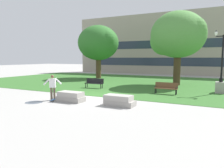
{
  "coord_description": "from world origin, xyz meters",
  "views": [
    {
      "loc": [
        8.51,
        -13.62,
        2.84
      ],
      "look_at": [
        2.25,
        -1.4,
        1.2
      ],
      "focal_mm": 35.0,
      "sensor_mm": 36.0,
      "label": 1
    }
  ],
  "objects_px": {
    "concrete_block_center": "(71,97)",
    "park_bench_near_left": "(94,83)",
    "park_bench_near_right": "(166,87)",
    "concrete_block_left": "(119,101)",
    "person_skateboarder": "(53,86)",
    "lamp_post_left": "(221,80)",
    "skateboard": "(53,100)"
  },
  "relations": [
    {
      "from": "skateboard",
      "to": "park_bench_near_right",
      "type": "distance_m",
      "value": 8.64
    },
    {
      "from": "skateboard",
      "to": "lamp_post_left",
      "type": "height_order",
      "value": "lamp_post_left"
    },
    {
      "from": "person_skateboarder",
      "to": "park_bench_near_left",
      "type": "distance_m",
      "value": 6.35
    },
    {
      "from": "concrete_block_left",
      "to": "person_skateboarder",
      "type": "relative_size",
      "value": 1.07
    },
    {
      "from": "concrete_block_left",
      "to": "lamp_post_left",
      "type": "relative_size",
      "value": 0.36
    },
    {
      "from": "skateboard",
      "to": "concrete_block_center",
      "type": "bearing_deg",
      "value": 19.95
    },
    {
      "from": "concrete_block_left",
      "to": "park_bench_near_left",
      "type": "height_order",
      "value": "park_bench_near_left"
    },
    {
      "from": "skateboard",
      "to": "park_bench_near_right",
      "type": "bearing_deg",
      "value": 45.62
    },
    {
      "from": "person_skateboarder",
      "to": "park_bench_near_right",
      "type": "relative_size",
      "value": 0.95
    },
    {
      "from": "person_skateboarder",
      "to": "park_bench_near_left",
      "type": "xyz_separation_m",
      "value": [
        -0.61,
        6.31,
        -0.43
      ]
    },
    {
      "from": "person_skateboarder",
      "to": "skateboard",
      "type": "bearing_deg",
      "value": -46.62
    },
    {
      "from": "person_skateboarder",
      "to": "skateboard",
      "type": "height_order",
      "value": "person_skateboarder"
    },
    {
      "from": "person_skateboarder",
      "to": "park_bench_near_right",
      "type": "distance_m",
      "value": 8.63
    },
    {
      "from": "concrete_block_center",
      "to": "park_bench_near_left",
      "type": "bearing_deg",
      "value": 107.76
    },
    {
      "from": "concrete_block_center",
      "to": "park_bench_near_right",
      "type": "distance_m",
      "value": 7.56
    },
    {
      "from": "park_bench_near_right",
      "to": "lamp_post_left",
      "type": "height_order",
      "value": "lamp_post_left"
    },
    {
      "from": "park_bench_near_right",
      "to": "park_bench_near_left",
      "type": "bearing_deg",
      "value": 176.97
    },
    {
      "from": "concrete_block_center",
      "to": "skateboard",
      "type": "relative_size",
      "value": 1.78
    },
    {
      "from": "concrete_block_center",
      "to": "lamp_post_left",
      "type": "bearing_deg",
      "value": 43.33
    },
    {
      "from": "person_skateboarder",
      "to": "skateboard",
      "type": "relative_size",
      "value": 1.69
    },
    {
      "from": "park_bench_near_left",
      "to": "park_bench_near_right",
      "type": "xyz_separation_m",
      "value": [
        6.85,
        -0.36,
        0.0
      ]
    },
    {
      "from": "concrete_block_center",
      "to": "concrete_block_left",
      "type": "xyz_separation_m",
      "value": [
        3.4,
        0.26,
        0.0
      ]
    },
    {
      "from": "park_bench_near_right",
      "to": "lamp_post_left",
      "type": "distance_m",
      "value": 4.58
    },
    {
      "from": "concrete_block_center",
      "to": "lamp_post_left",
      "type": "height_order",
      "value": "lamp_post_left"
    },
    {
      "from": "concrete_block_center",
      "to": "park_bench_near_left",
      "type": "xyz_separation_m",
      "value": [
        -1.96,
        6.11,
        0.23
      ]
    },
    {
      "from": "concrete_block_left",
      "to": "skateboard",
      "type": "bearing_deg",
      "value": -171.57
    },
    {
      "from": "park_bench_near_left",
      "to": "lamp_post_left",
      "type": "bearing_deg",
      "value": 11.17
    },
    {
      "from": "concrete_block_left",
      "to": "park_bench_near_right",
      "type": "height_order",
      "value": "park_bench_near_right"
    },
    {
      "from": "skateboard",
      "to": "park_bench_near_right",
      "type": "relative_size",
      "value": 0.56
    },
    {
      "from": "concrete_block_center",
      "to": "lamp_post_left",
      "type": "relative_size",
      "value": 0.36
    },
    {
      "from": "concrete_block_left",
      "to": "park_bench_near_right",
      "type": "bearing_deg",
      "value": 74.77
    },
    {
      "from": "concrete_block_center",
      "to": "park_bench_near_left",
      "type": "relative_size",
      "value": 0.98
    }
  ]
}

